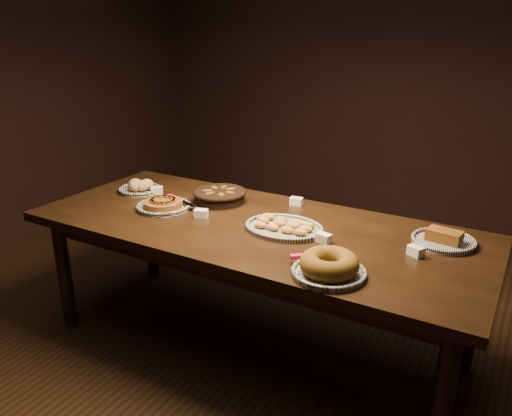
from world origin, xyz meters
The scene contains 9 objects.
ground centered at (0.00, 0.00, 0.00)m, with size 5.00×5.00×0.00m, color black.
buffet_table centered at (0.00, 0.00, 0.68)m, with size 2.40×1.00×0.75m.
apple_tart_plate centered at (-0.56, -0.06, 0.77)m, with size 0.34×0.30×0.06m.
madeleine_platter centered at (0.18, 0.00, 0.77)m, with size 0.41×0.33×0.05m.
bundt_cake_plate centered at (0.57, -0.34, 0.79)m, with size 0.35×0.37×0.10m.
croissant_basket centered at (-0.35, 0.20, 0.80)m, with size 0.35×0.35×0.08m.
bread_roll_plate centered at (-0.89, 0.11, 0.78)m, with size 0.26×0.26×0.08m.
loaf_plate centered at (0.92, 0.24, 0.77)m, with size 0.30×0.30×0.07m.
tent_cards centered at (0.05, 0.09, 0.77)m, with size 1.69×0.50×0.04m.
Camera 1 is at (1.24, -2.10, 1.72)m, focal length 35.00 mm.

